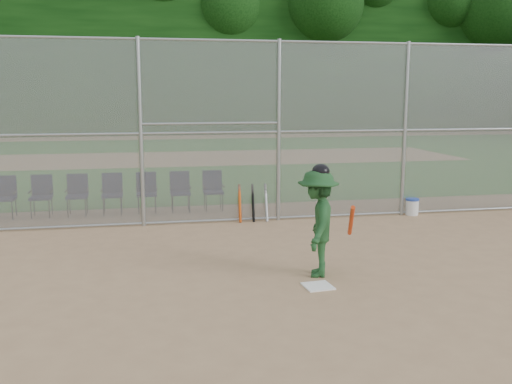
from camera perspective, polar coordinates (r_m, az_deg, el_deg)
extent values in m
plane|color=tan|center=(8.09, 3.45, -10.69)|extent=(100.00, 100.00, 0.00)
plane|color=#225B1B|center=(25.56, -6.68, 3.38)|extent=(100.00, 100.00, 0.00)
plane|color=tan|center=(25.56, -6.68, 3.38)|extent=(24.00, 24.00, 0.00)
cube|color=gray|center=(12.51, -2.21, 5.98)|extent=(16.00, 0.02, 4.00)
cylinder|color=#9EA3A8|center=(12.53, -2.27, 14.92)|extent=(16.00, 0.05, 0.05)
cube|color=black|center=(42.46, -8.66, 13.28)|extent=(80.00, 5.00, 11.00)
cube|color=white|center=(8.63, 6.21, -9.34)|extent=(0.45, 0.45, 0.02)
imported|color=#1D4A23|center=(8.94, 6.18, -3.09)|extent=(0.94, 1.23, 1.69)
ellipsoid|color=black|center=(8.79, 6.28, 2.09)|extent=(0.27, 0.30, 0.23)
cylinder|color=red|center=(8.67, 9.50, -2.85)|extent=(0.27, 0.69, 0.59)
cylinder|color=white|center=(13.97, 15.34, -1.52)|extent=(0.29, 0.29, 0.35)
cylinder|color=#2642A5|center=(13.93, 15.38, -0.72)|extent=(0.31, 0.31, 0.05)
cylinder|color=#D84C14|center=(12.69, -1.63, -1.14)|extent=(0.06, 0.22, 0.85)
cylinder|color=black|center=(12.75, -0.30, -1.10)|extent=(0.06, 0.25, 0.84)
cylinder|color=#B2B2B7|center=(12.80, 1.02, -1.06)|extent=(0.06, 0.28, 0.84)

